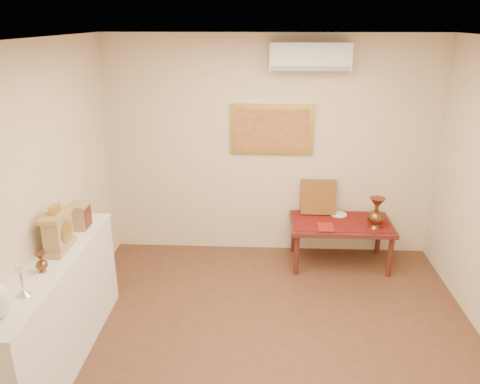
# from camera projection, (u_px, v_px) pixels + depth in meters

# --- Properties ---
(floor) EXTENTS (4.50, 4.50, 0.00)m
(floor) POSITION_uv_depth(u_px,v_px,m) (271.00, 366.00, 4.08)
(floor) COLOR brown
(floor) RESTS_ON ground
(ceiling) EXTENTS (4.50, 4.50, 0.00)m
(ceiling) POSITION_uv_depth(u_px,v_px,m) (281.00, 42.00, 3.13)
(ceiling) COLOR white
(ceiling) RESTS_ON ground
(wall_back) EXTENTS (4.00, 0.02, 2.70)m
(wall_back) POSITION_uv_depth(u_px,v_px,m) (271.00, 149.00, 5.71)
(wall_back) COLOR beige
(wall_back) RESTS_ON ground
(wall_left) EXTENTS (0.02, 4.50, 2.70)m
(wall_left) POSITION_uv_depth(u_px,v_px,m) (22.00, 220.00, 3.70)
(wall_left) COLOR beige
(wall_left) RESTS_ON ground
(candlestick) EXTENTS (0.10, 0.10, 0.21)m
(candlestick) POSITION_uv_depth(u_px,v_px,m) (22.00, 282.00, 3.32)
(candlestick) COLOR silver
(candlestick) RESTS_ON display_ledge
(brass_urn_small) EXTENTS (0.09, 0.09, 0.21)m
(brass_urn_small) POSITION_uv_depth(u_px,v_px,m) (41.00, 260.00, 3.63)
(brass_urn_small) COLOR brown
(brass_urn_small) RESTS_ON display_ledge
(table_cloth) EXTENTS (1.14, 0.59, 0.01)m
(table_cloth) POSITION_uv_depth(u_px,v_px,m) (341.00, 222.00, 5.60)
(table_cloth) COLOR maroon
(table_cloth) RESTS_ON low_table
(brass_urn_tall) EXTENTS (0.20, 0.20, 0.45)m
(brass_urn_tall) POSITION_uv_depth(u_px,v_px,m) (377.00, 210.00, 5.37)
(brass_urn_tall) COLOR brown
(brass_urn_tall) RESTS_ON table_cloth
(plate) EXTENTS (0.20, 0.20, 0.01)m
(plate) POSITION_uv_depth(u_px,v_px,m) (339.00, 214.00, 5.79)
(plate) COLOR white
(plate) RESTS_ON table_cloth
(menu) EXTENTS (0.18, 0.25, 0.01)m
(menu) POSITION_uv_depth(u_px,v_px,m) (325.00, 227.00, 5.44)
(menu) COLOR maroon
(menu) RESTS_ON table_cloth
(cushion) EXTENTS (0.43, 0.19, 0.44)m
(cushion) POSITION_uv_depth(u_px,v_px,m) (318.00, 197.00, 5.78)
(cushion) COLOR #5C2012
(cushion) RESTS_ON table_cloth
(display_ledge) EXTENTS (0.37, 2.02, 0.98)m
(display_ledge) POSITION_uv_depth(u_px,v_px,m) (59.00, 312.00, 3.99)
(display_ledge) COLOR white
(display_ledge) RESTS_ON floor
(mantel_clock) EXTENTS (0.17, 0.36, 0.41)m
(mantel_clock) POSITION_uv_depth(u_px,v_px,m) (58.00, 231.00, 3.96)
(mantel_clock) COLOR #A68855
(mantel_clock) RESTS_ON display_ledge
(wooden_chest) EXTENTS (0.16, 0.21, 0.24)m
(wooden_chest) POSITION_uv_depth(u_px,v_px,m) (80.00, 216.00, 4.40)
(wooden_chest) COLOR #A68855
(wooden_chest) RESTS_ON display_ledge
(low_table) EXTENTS (1.20, 0.70, 0.55)m
(low_table) POSITION_uv_depth(u_px,v_px,m) (341.00, 227.00, 5.63)
(low_table) COLOR #501C18
(low_table) RESTS_ON floor
(painting) EXTENTS (1.00, 0.06, 0.60)m
(painting) POSITION_uv_depth(u_px,v_px,m) (272.00, 129.00, 5.60)
(painting) COLOR gold
(painting) RESTS_ON wall_back
(ac_unit) EXTENTS (0.90, 0.25, 0.30)m
(ac_unit) POSITION_uv_depth(u_px,v_px,m) (310.00, 56.00, 5.19)
(ac_unit) COLOR silver
(ac_unit) RESTS_ON wall_back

